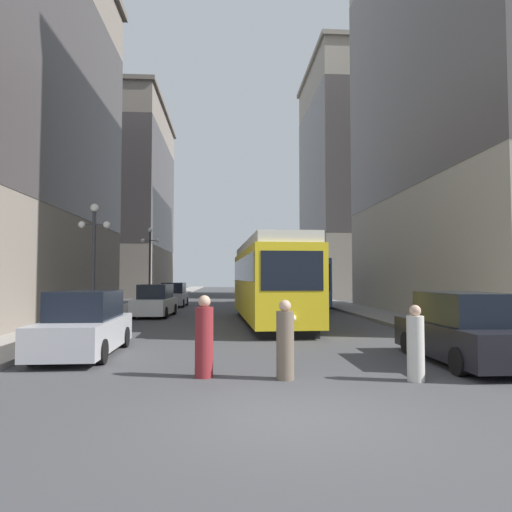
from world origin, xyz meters
name	(u,v)px	position (x,y,z in m)	size (l,w,h in m)	color
ground_plane	(291,418)	(0.00, 0.00, 0.00)	(200.00, 200.00, 0.00)	#424244
sidewalk_left	(161,298)	(-7.69, 40.00, 0.07)	(2.69, 120.00, 0.15)	gray
sidewalk_right	(309,298)	(7.69, 40.00, 0.07)	(2.69, 120.00, 0.15)	gray
streetcar	(269,280)	(1.03, 14.73, 2.10)	(3.08, 12.74, 3.89)	black
transit_bus	(294,281)	(4.21, 27.41, 1.95)	(2.85, 13.02, 3.45)	black
parked_car_left_near	(174,295)	(-5.05, 27.97, 0.84)	(1.96, 4.45, 1.82)	black
parked_car_left_mid	(155,302)	(-5.04, 18.92, 0.84)	(2.09, 4.66, 1.82)	black
parked_car_right_far	(462,330)	(5.05, 4.19, 0.84)	(1.91, 4.71, 1.82)	black
parked_car_left_far	(85,325)	(-5.05, 6.11, 0.84)	(1.95, 4.64, 1.82)	black
pedestrian_crossing_near	(204,339)	(-1.51, 3.01, 0.84)	(0.40, 0.40, 1.81)	maroon
pedestrian_crossing_far	(416,346)	(3.01, 2.33, 0.75)	(0.36, 0.36, 1.61)	beige
pedestrian_on_sidewalk	(285,342)	(0.26, 2.68, 0.80)	(0.38, 0.38, 1.72)	#6B5B4C
lamp_post_left_near	(94,244)	(-6.95, 13.46, 3.69)	(1.41, 0.36, 5.37)	#333338
lamp_post_left_far	(150,254)	(-6.95, 28.32, 4.02)	(1.41, 0.36, 5.94)	#333338
building_left_corner	(118,199)	(-14.87, 51.33, 12.32)	(12.27, 20.96, 23.93)	slate
building_right_corner	(370,178)	(16.34, 46.06, 14.31)	(15.22, 17.00, 27.76)	#A89E8E
building_right_midblock	(508,63)	(15.77, 18.30, 15.03)	(14.08, 20.95, 29.16)	#B2A893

